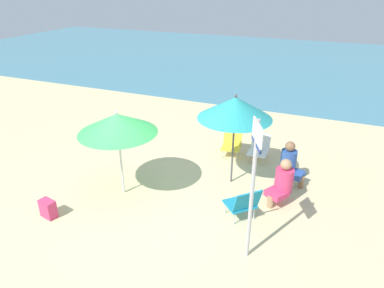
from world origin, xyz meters
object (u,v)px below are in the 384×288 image
Objects in this scene: umbrella_green at (117,123)px; umbrella_teal at (235,108)px; beach_bag at (48,209)px; beach_chair_c at (243,203)px; person_a at (290,163)px; warning_sign at (254,173)px; beach_chair_a at (259,147)px; person_b at (282,181)px; beach_chair_b at (232,142)px.

umbrella_green is 0.91× the size of umbrella_teal.
beach_chair_c is at bearing 21.04° from beach_bag.
umbrella_teal is 5.73× the size of beach_bag.
warning_sign is (-0.27, -2.51, 1.03)m from person_a.
beach_chair_a is 0.25× the size of warning_sign.
beach_bag is at bearing 66.43° from beach_chair_c.
warning_sign is (0.90, -2.09, -0.19)m from umbrella_teal.
umbrella_green reaches higher than person_b.
umbrella_green is 2.70× the size of beach_chair_b.
umbrella_green reaches higher than beach_bag.
umbrella_green reaches higher than beach_chair_b.
beach_chair_b is at bearing -107.12° from person_b.
umbrella_teal reaches higher than beach_chair_c.
person_b is at bearing -77.64° from beach_chair_c.
beach_chair_c is at bearing 1.44° from umbrella_green.
person_b is 0.40× the size of warning_sign.
beach_chair_c is 1.74m from person_a.
umbrella_teal is 1.98m from beach_chair_a.
person_b is at bearing 26.99° from beach_chair_a.
umbrella_teal is at bearing 41.97° from beach_bag.
person_b is (0.83, -1.71, 0.19)m from beach_chair_a.
umbrella_green is 3.26m from beach_chair_b.
warning_sign reaches higher than person_b.
person_a is at bearing -151.69° from person_b.
person_a is 2.82× the size of beach_bag.
beach_chair_a is 0.63× the size of person_b.
beach_chair_c reaches higher than beach_bag.
beach_bag is at bearing -127.68° from person_a.
person_b is at bearing 28.62° from beach_bag.
umbrella_teal reaches higher than person_b.
umbrella_green reaches higher than beach_chair_a.
person_b reaches higher than beach_bag.
beach_chair_a is 0.69m from beach_chair_b.
warning_sign is (-0.24, -1.72, 1.06)m from person_b.
umbrella_green is at bearing -146.67° from umbrella_teal.
beach_chair_c is 2.16× the size of beach_bag.
beach_chair_b is at bearing 106.38° from umbrella_teal.
person_a is (0.58, 1.64, 0.13)m from beach_chair_c.
person_a is 1.04× the size of person_b.
beach_bag is (-2.43, -3.83, -0.16)m from beach_chair_b.
beach_chair_a is (0.31, 1.34, -1.43)m from umbrella_teal.
umbrella_green is at bearing 138.67° from warning_sign.
umbrella_green is 2.80m from beach_chair_c.
warning_sign is (2.85, -0.81, -0.03)m from umbrella_green.
beach_bag is (-3.39, -1.31, -0.20)m from beach_chair_c.
umbrella_teal is at bearing -144.57° from person_a.
person_a is 0.79m from person_b.
warning_sign is 3.97m from beach_bag.
beach_chair_b is at bearing -85.42° from beach_chair_a.
beach_chair_c is 0.32× the size of warning_sign.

